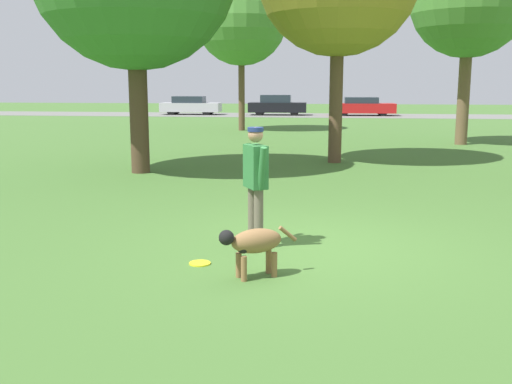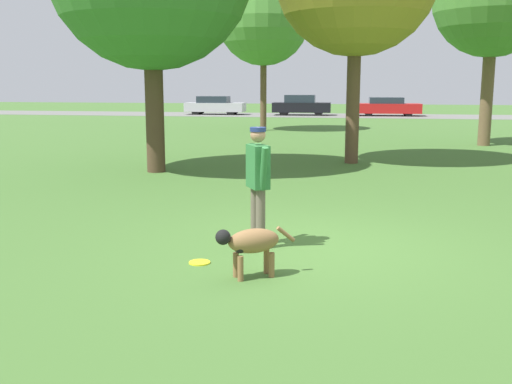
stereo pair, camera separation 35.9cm
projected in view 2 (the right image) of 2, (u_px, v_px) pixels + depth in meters
name	position (u px, v px, depth m)	size (l,w,h in m)	color
ground_plane	(312.00, 247.00, 8.36)	(120.00, 120.00, 0.00)	#426B2D
far_road_strip	(357.00, 116.00, 42.39)	(120.00, 6.00, 0.01)	slate
person	(258.00, 177.00, 8.23)	(0.41, 0.63, 1.67)	#665B4C
dog	(251.00, 243.00, 6.99)	(0.91, 0.62, 0.61)	olive
frisbee	(200.00, 262.00, 7.62)	(0.27, 0.27, 0.02)	yellow
tree_far_left	(264.00, 19.00, 28.29)	(4.41, 4.41, 7.49)	brown
parked_car_silver	(215.00, 105.00, 44.09)	(4.37, 1.79, 1.34)	#B7B7BC
parked_car_black	(301.00, 105.00, 43.06)	(4.21, 1.86, 1.45)	black
parked_car_red	(387.00, 107.00, 42.13)	(4.59, 2.02, 1.31)	red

